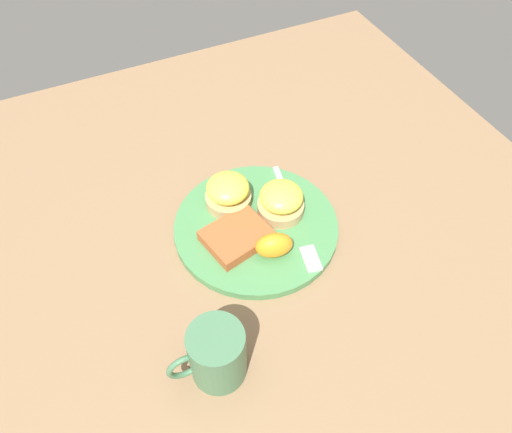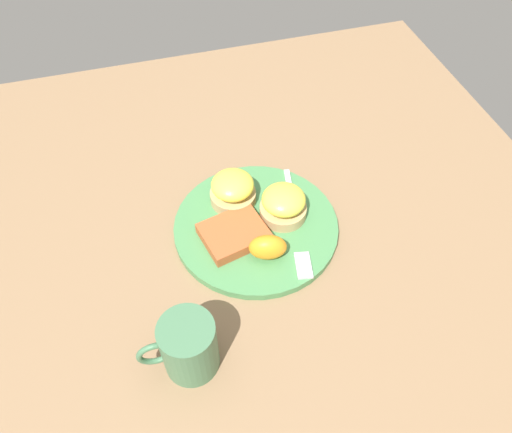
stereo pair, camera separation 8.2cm
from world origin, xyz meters
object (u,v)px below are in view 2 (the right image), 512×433
at_px(sandwich_benedict_left, 283,204).
at_px(orange_wedge, 271,247).
at_px(sandwich_benedict_right, 233,189).
at_px(hashbrown_patty, 234,233).
at_px(cup, 188,347).
at_px(fork, 297,227).

distance_m(sandwich_benedict_left, orange_wedge, 0.09).
bearing_deg(sandwich_benedict_right, hashbrown_patty, 76.55).
bearing_deg(orange_wedge, cup, 40.75).
bearing_deg(orange_wedge, sandwich_benedict_left, -121.22).
xyz_separation_m(sandwich_benedict_left, sandwich_benedict_right, (0.07, -0.06, 0.00)).
bearing_deg(cup, fork, -140.87).
xyz_separation_m(orange_wedge, fork, (-0.06, -0.04, -0.02)).
distance_m(orange_wedge, fork, 0.07).
xyz_separation_m(hashbrown_patty, fork, (-0.10, 0.01, -0.01)).
height_order(hashbrown_patty, fork, hashbrown_patty).
relative_size(hashbrown_patty, orange_wedge, 1.67).
distance_m(sandwich_benedict_left, hashbrown_patty, 0.10).
height_order(orange_wedge, fork, orange_wedge).
relative_size(sandwich_benedict_right, fork, 0.34).
xyz_separation_m(sandwich_benedict_right, hashbrown_patty, (0.02, 0.08, -0.02)).
bearing_deg(fork, hashbrown_patty, -5.77).
bearing_deg(sandwich_benedict_left, fork, 110.94).
height_order(sandwich_benedict_right, hashbrown_patty, sandwich_benedict_right).
distance_m(sandwich_benedict_right, cup, 0.29).
xyz_separation_m(sandwich_benedict_left, orange_wedge, (0.04, 0.07, -0.01)).
height_order(sandwich_benedict_left, cup, cup).
bearing_deg(hashbrown_patty, sandwich_benedict_left, -165.54).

